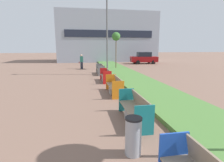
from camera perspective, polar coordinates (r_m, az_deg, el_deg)
name	(u,v)px	position (r m, az deg, el deg)	size (l,w,h in m)	color
planter_grass_strip	(143,85)	(11.96, 10.23, -1.29)	(2.80, 120.00, 0.18)	#4C7A38
building_backdrop	(107,38)	(34.52, -1.76, 13.96)	(17.92, 7.80, 8.83)	#939EAD
bench_teal_frame	(135,111)	(6.31, 7.43, -9.72)	(0.65, 2.15, 0.94)	gray
bench_orange_frame	(115,87)	(9.86, 0.91, -2.04)	(0.65, 2.26, 0.94)	gray
bench_red_frame	(106,77)	(13.39, -1.99, 1.37)	(0.65, 2.02, 0.94)	gray
bench_grey_frame	(101,70)	(17.12, -3.72, 3.48)	(0.65, 2.31, 0.94)	gray
litter_bin	(133,136)	(4.45, 6.96, -17.40)	(0.41, 0.41, 0.96)	#9EA0A5
street_lamp_post	(107,25)	(16.87, -1.63, 17.87)	(0.24, 0.44, 8.48)	#56595B
sapling_tree_far	(116,37)	(20.97, 1.32, 14.14)	(0.98, 0.98, 4.33)	brown
pedestrian_walking	(82,62)	(21.65, -9.93, 6.27)	(0.53, 0.24, 1.75)	#232633
parked_car_distant	(144,58)	(28.61, 10.37, 7.40)	(4.34, 2.13, 1.86)	maroon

